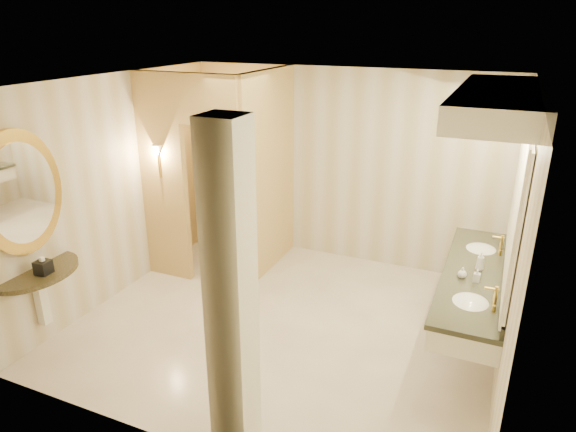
# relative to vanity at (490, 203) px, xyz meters

# --- Properties ---
(floor) EXTENTS (4.50, 4.50, 0.00)m
(floor) POSITION_rel_vanity_xyz_m (-1.98, -0.37, -1.63)
(floor) COLOR silver
(floor) RESTS_ON ground
(ceiling) EXTENTS (4.50, 4.50, 0.00)m
(ceiling) POSITION_rel_vanity_xyz_m (-1.98, -0.37, 1.07)
(ceiling) COLOR silver
(ceiling) RESTS_ON wall_back
(wall_back) EXTENTS (4.50, 0.02, 2.70)m
(wall_back) POSITION_rel_vanity_xyz_m (-1.98, 1.63, -0.28)
(wall_back) COLOR beige
(wall_back) RESTS_ON floor
(wall_front) EXTENTS (4.50, 0.02, 2.70)m
(wall_front) POSITION_rel_vanity_xyz_m (-1.98, -2.37, -0.28)
(wall_front) COLOR beige
(wall_front) RESTS_ON floor
(wall_left) EXTENTS (0.02, 4.00, 2.70)m
(wall_left) POSITION_rel_vanity_xyz_m (-4.23, -0.37, -0.28)
(wall_left) COLOR beige
(wall_left) RESTS_ON floor
(wall_right) EXTENTS (0.02, 4.00, 2.70)m
(wall_right) POSITION_rel_vanity_xyz_m (0.27, -0.37, -0.28)
(wall_right) COLOR beige
(wall_right) RESTS_ON floor
(toilet_closet) EXTENTS (1.50, 1.55, 2.70)m
(toilet_closet) POSITION_rel_vanity_xyz_m (-3.10, 0.60, -0.24)
(toilet_closet) COLOR #E1BE76
(toilet_closet) RESTS_ON floor
(wall_sconce) EXTENTS (0.14, 0.14, 0.42)m
(wall_sconce) POSITION_rel_vanity_xyz_m (-3.90, 0.06, 0.10)
(wall_sconce) COLOR gold
(wall_sconce) RESTS_ON toilet_closet
(vanity) EXTENTS (0.75, 2.53, 2.09)m
(vanity) POSITION_rel_vanity_xyz_m (0.00, 0.00, 0.00)
(vanity) COLOR white
(vanity) RESTS_ON floor
(console_shelf) EXTENTS (0.97, 0.97, 1.93)m
(console_shelf) POSITION_rel_vanity_xyz_m (-4.19, -1.74, -0.29)
(console_shelf) COLOR black
(console_shelf) RESTS_ON floor
(pillar) EXTENTS (0.30, 0.30, 2.70)m
(pillar) POSITION_rel_vanity_xyz_m (-1.63, -2.16, -0.28)
(pillar) COLOR white
(pillar) RESTS_ON floor
(tissue_box) EXTENTS (0.15, 0.15, 0.14)m
(tissue_box) POSITION_rel_vanity_xyz_m (-4.03, -1.76, -0.68)
(tissue_box) COLOR black
(tissue_box) RESTS_ON console_shelf
(toilet) EXTENTS (0.66, 0.87, 0.78)m
(toilet) POSITION_rel_vanity_xyz_m (-3.45, 1.38, -1.24)
(toilet) COLOR white
(toilet) RESTS_ON floor
(soap_bottle_a) EXTENTS (0.06, 0.07, 0.13)m
(soap_bottle_a) POSITION_rel_vanity_xyz_m (-0.01, -0.21, -0.69)
(soap_bottle_a) COLOR beige
(soap_bottle_a) RESTS_ON vanity
(soap_bottle_b) EXTENTS (0.11, 0.11, 0.11)m
(soap_bottle_b) POSITION_rel_vanity_xyz_m (-0.15, -0.18, -0.70)
(soap_bottle_b) COLOR silver
(soap_bottle_b) RESTS_ON vanity
(soap_bottle_c) EXTENTS (0.09, 0.09, 0.20)m
(soap_bottle_c) POSITION_rel_vanity_xyz_m (-0.01, 0.07, -0.65)
(soap_bottle_c) COLOR #C6B28C
(soap_bottle_c) RESTS_ON vanity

